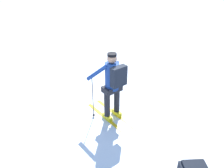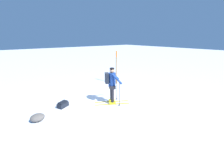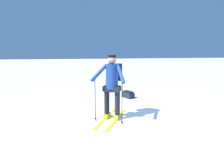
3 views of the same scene
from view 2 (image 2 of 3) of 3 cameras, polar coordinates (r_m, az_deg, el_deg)
name	(u,v)px [view 2 (image 2 of 3)]	position (r m, az deg, el deg)	size (l,w,h in m)	color
ground_plane	(102,99)	(8.03, -4.00, -5.69)	(80.00, 80.00, 0.00)	white
skier	(111,83)	(7.17, -0.21, 0.31)	(1.69, 1.22, 1.78)	gold
dropped_backpack	(63,104)	(7.46, -18.22, -7.40)	(0.58, 0.47, 0.27)	black
trail_marker	(116,65)	(10.27, 1.64, 7.17)	(0.08, 0.08, 2.26)	olive
rock_boulder	(37,118)	(6.67, -26.54, -11.35)	(0.54, 0.46, 0.30)	#5B5651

